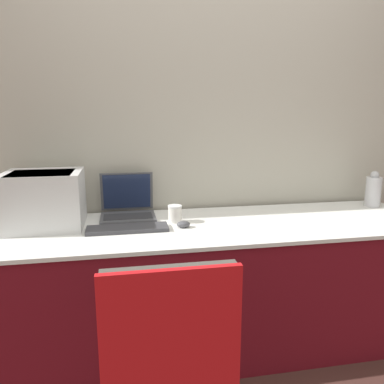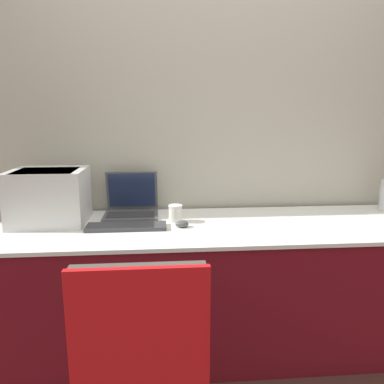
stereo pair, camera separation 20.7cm
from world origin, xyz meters
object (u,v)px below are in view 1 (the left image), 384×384
laptop_left (128,207)px  metal_pitcher (373,190)px  external_keyboard (128,229)px  coffee_cup (175,214)px  printer (44,198)px  mouse (183,224)px  chair (167,342)px

laptop_left → metal_pitcher: size_ratio=1.34×
external_keyboard → coffee_cup: (0.27, 0.11, 0.04)m
laptop_left → metal_pitcher: bearing=-1.3°
printer → laptop_left: bearing=16.2°
printer → laptop_left: 0.47m
external_keyboard → metal_pitcher: (1.62, 0.24, 0.10)m
printer → coffee_cup: bearing=-3.2°
laptop_left → mouse: laptop_left is taller
laptop_left → external_keyboard: size_ratio=0.74×
mouse → metal_pitcher: (1.32, 0.24, 0.09)m
printer → metal_pitcher: size_ratio=1.69×
coffee_cup → metal_pitcher: bearing=5.5°
laptop_left → printer: bearing=-163.8°
coffee_cup → metal_pitcher: size_ratio=0.41×
mouse → printer: bearing=168.3°
laptop_left → chair: bearing=-84.1°
coffee_cup → chair: (-0.15, -0.89, -0.21)m
coffee_cup → metal_pitcher: 1.36m
external_keyboard → mouse: (0.30, -0.00, 0.01)m
coffee_cup → chair: bearing=-99.8°
metal_pitcher → coffee_cup: bearing=-174.5°
laptop_left → coffee_cup: (0.26, -0.17, -0.01)m
metal_pitcher → external_keyboard: bearing=-171.5°
metal_pitcher → chair: 1.84m
printer → laptop_left: printer is taller
external_keyboard → mouse: bearing=-0.6°
coffee_cup → mouse: 0.12m
printer → mouse: printer is taller
coffee_cup → external_keyboard: bearing=-157.8°
printer → mouse: size_ratio=5.46×
chair → laptop_left: bearing=95.9°
printer → laptop_left: size_ratio=1.26×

